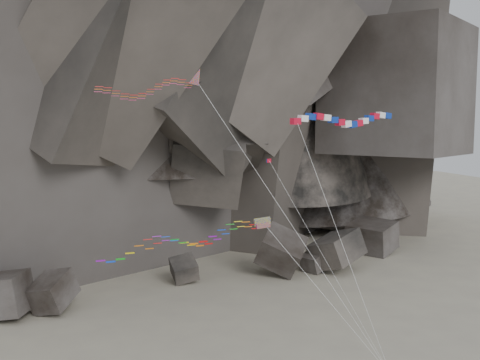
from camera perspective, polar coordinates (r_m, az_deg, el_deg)
name	(u,v)px	position (r m, az deg, el deg)	size (l,w,h in m)	color
headland	(118,9)	(117.16, -11.50, 15.59)	(110.00, 70.00, 84.00)	#4C443E
boulder_field	(167,274)	(82.22, -6.91, -8.84)	(76.62, 17.06, 8.05)	#47423F
delta_kite	(143,88)	(48.51, -9.20, 8.56)	(23.43, 8.33, 26.04)	red
banner_kite	(345,120)	(52.57, 9.93, 5.61)	(11.82, 6.02, 22.37)	red
parafoil_kite	(178,240)	(50.96, -5.88, -5.68)	(23.74, 8.19, 13.19)	#D9DE0C
pennant_kite	(297,211)	(52.32, 5.47, -2.95)	(8.56, 7.13, 18.35)	red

